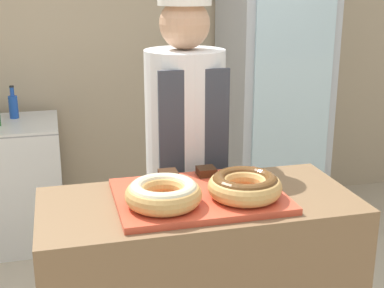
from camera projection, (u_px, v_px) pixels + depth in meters
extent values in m
cube|color=tan|center=(121.00, 31.00, 3.80)|extent=(8.00, 0.06, 2.70)
cube|color=#D84C33|center=(199.00, 196.00, 1.94)|extent=(0.60, 0.45, 0.02)
torus|color=tan|center=(163.00, 195.00, 1.82)|extent=(0.26, 0.26, 0.08)
torus|color=beige|center=(163.00, 189.00, 1.81)|extent=(0.23, 0.23, 0.05)
torus|color=tan|center=(245.00, 187.00, 1.89)|extent=(0.26, 0.26, 0.08)
torus|color=brown|center=(245.00, 181.00, 1.88)|extent=(0.23, 0.23, 0.05)
cube|color=#382111|center=(168.00, 175.00, 2.07)|extent=(0.07, 0.07, 0.03)
cube|color=#382111|center=(206.00, 171.00, 2.11)|extent=(0.07, 0.07, 0.03)
cylinder|color=#4C4C51|center=(186.00, 258.00, 2.58)|extent=(0.26, 0.26, 0.80)
cylinder|color=white|center=(185.00, 118.00, 2.38)|extent=(0.35, 0.35, 0.60)
cube|color=#383D47|center=(194.00, 213.00, 2.34)|extent=(0.30, 0.02, 1.26)
sphere|color=tan|center=(185.00, 24.00, 2.26)|extent=(0.22, 0.22, 0.22)
cube|color=#ADB2B7|center=(272.00, 90.00, 3.79)|extent=(0.65, 0.66, 1.90)
cube|color=silver|center=(292.00, 94.00, 3.46)|extent=(0.53, 0.02, 1.52)
cylinder|color=#1E4CB2|center=(14.00, 107.00, 3.49)|extent=(0.06, 0.06, 0.15)
cylinder|color=#1E4CB2|center=(12.00, 92.00, 3.46)|extent=(0.03, 0.03, 0.06)
cylinder|color=black|center=(11.00, 86.00, 3.45)|extent=(0.03, 0.03, 0.01)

